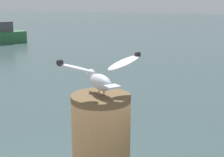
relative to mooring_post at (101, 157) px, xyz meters
The scene contains 2 objects.
mooring_post is the anchor object (origin of this frame).
seagull 0.56m from the mooring_post, 137.19° to the left, with size 0.47×0.50×0.26m.
Camera 1 is at (1.42, -2.33, 3.16)m, focal length 54.35 mm.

